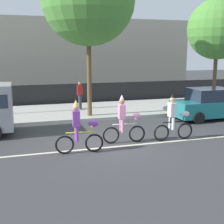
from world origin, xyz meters
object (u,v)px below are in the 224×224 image
object	(u,v)px
parade_cyclist_purple	(80,130)
parade_cyclist_pink	(125,122)
pedestrian_onlooker	(80,94)
parked_car_teal	(211,104)
parade_cyclist_zebra	(174,120)

from	to	relation	value
parade_cyclist_purple	parade_cyclist_pink	size ratio (longest dim) A/B	1.00
pedestrian_onlooker	parade_cyclist_pink	bearing A→B (deg)	-86.96
parade_cyclist_purple	parked_car_teal	distance (m)	8.51
parade_cyclist_pink	parade_cyclist_zebra	distance (m)	2.06
parked_car_teal	pedestrian_onlooker	xyz separation A→B (m)	(-6.19, 4.18, 0.23)
parade_cyclist_zebra	pedestrian_onlooker	bearing A→B (deg)	108.53
parade_cyclist_pink	parade_cyclist_zebra	bearing A→B (deg)	-5.91
parade_cyclist_pink	parked_car_teal	size ratio (longest dim) A/B	0.47
parade_cyclist_pink	parade_cyclist_zebra	xyz separation A→B (m)	(2.04, -0.21, 0.00)
parade_cyclist_zebra	parked_car_teal	bearing A→B (deg)	38.73
parade_cyclist_purple	pedestrian_onlooker	xyz separation A→B (m)	(1.55, 7.72, 0.17)
parade_cyclist_purple	parade_cyclist_pink	bearing A→B (deg)	20.62
parade_cyclist_pink	pedestrian_onlooker	world-z (taller)	parade_cyclist_pink
parade_cyclist_pink	parade_cyclist_zebra	size ratio (longest dim) A/B	1.00
parked_car_teal	parade_cyclist_zebra	bearing A→B (deg)	-141.27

